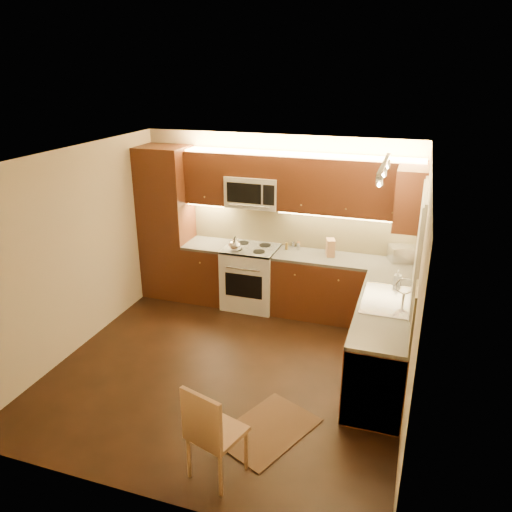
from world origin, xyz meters
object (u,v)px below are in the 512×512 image
(sink, at_px, (387,294))
(toaster_oven, at_px, (403,253))
(kettle, at_px, (235,244))
(dining_chair, at_px, (217,430))
(stove, at_px, (251,277))
(soap_bottle, at_px, (398,277))
(knife_block, at_px, (330,248))
(microwave, at_px, (254,191))

(sink, distance_m, toaster_oven, 1.33)
(kettle, height_order, dining_chair, kettle)
(stove, bearing_deg, soap_bottle, -17.00)
(stove, distance_m, dining_chair, 3.33)
(sink, distance_m, knife_block, 1.48)
(kettle, xyz_separation_m, toaster_oven, (2.27, 0.40, -0.02))
(stove, distance_m, toaster_oven, 2.18)
(toaster_oven, xyz_separation_m, soap_bottle, (-0.01, -0.84, -0.01))
(sink, bearing_deg, microwave, 147.79)
(microwave, height_order, sink, microwave)
(kettle, bearing_deg, sink, -30.57)
(stove, bearing_deg, kettle, -129.01)
(stove, xyz_separation_m, kettle, (-0.17, -0.21, 0.57))
(microwave, height_order, soap_bottle, microwave)
(stove, relative_size, kettle, 4.25)
(microwave, relative_size, kettle, 3.51)
(microwave, xyz_separation_m, soap_bottle, (2.09, -0.77, -0.73))
(stove, bearing_deg, sink, -29.36)
(soap_bottle, bearing_deg, knife_block, 150.94)
(soap_bottle, bearing_deg, kettle, 177.39)
(sink, height_order, kettle, kettle)
(toaster_oven, height_order, dining_chair, toaster_oven)
(sink, bearing_deg, soap_bottle, 79.77)
(soap_bottle, xyz_separation_m, dining_chair, (-1.29, -2.60, -0.53))
(toaster_oven, distance_m, knife_block, 0.97)
(stove, height_order, toaster_oven, toaster_oven)
(toaster_oven, height_order, soap_bottle, toaster_oven)
(microwave, relative_size, dining_chair, 0.81)
(microwave, bearing_deg, toaster_oven, 1.73)
(knife_block, bearing_deg, sink, -72.63)
(dining_chair, bearing_deg, kettle, 124.88)
(sink, relative_size, kettle, 3.97)
(stove, distance_m, soap_bottle, 2.25)
(microwave, distance_m, kettle, 0.79)
(knife_block, height_order, soap_bottle, knife_block)
(toaster_oven, bearing_deg, microwave, 159.67)
(sink, bearing_deg, kettle, 157.03)
(kettle, relative_size, toaster_oven, 0.61)
(microwave, distance_m, knife_block, 1.34)
(microwave, bearing_deg, stove, -90.00)
(knife_block, relative_size, soap_bottle, 1.28)
(microwave, bearing_deg, sink, -32.21)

